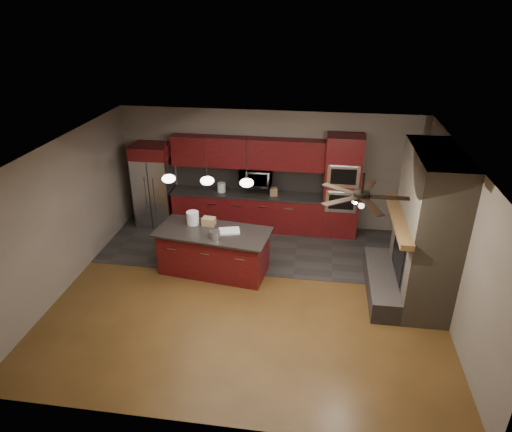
% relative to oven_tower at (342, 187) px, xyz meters
% --- Properties ---
extents(ground, '(7.00, 7.00, 0.00)m').
position_rel_oven_tower_xyz_m(ground, '(-1.70, -2.69, -1.19)').
color(ground, brown).
rests_on(ground, ground).
extents(ceiling, '(7.00, 6.00, 0.02)m').
position_rel_oven_tower_xyz_m(ceiling, '(-1.70, -2.69, 1.61)').
color(ceiling, white).
rests_on(ceiling, back_wall).
extents(back_wall, '(7.00, 0.02, 2.80)m').
position_rel_oven_tower_xyz_m(back_wall, '(-1.70, 0.31, 0.21)').
color(back_wall, gray).
rests_on(back_wall, ground).
extents(right_wall, '(0.02, 6.00, 2.80)m').
position_rel_oven_tower_xyz_m(right_wall, '(1.80, -2.69, 0.21)').
color(right_wall, gray).
rests_on(right_wall, ground).
extents(left_wall, '(0.02, 6.00, 2.80)m').
position_rel_oven_tower_xyz_m(left_wall, '(-5.20, -2.69, 0.21)').
color(left_wall, gray).
rests_on(left_wall, ground).
extents(slate_tile_patch, '(7.00, 2.40, 0.01)m').
position_rel_oven_tower_xyz_m(slate_tile_patch, '(-1.70, -0.89, -1.19)').
color(slate_tile_patch, '#2E2C2A').
rests_on(slate_tile_patch, ground).
extents(fireplace_column, '(1.30, 2.10, 2.80)m').
position_rel_oven_tower_xyz_m(fireplace_column, '(1.34, -2.29, 0.11)').
color(fireplace_column, '#6F624F').
rests_on(fireplace_column, ground).
extents(back_cabinetry, '(3.59, 0.64, 2.20)m').
position_rel_oven_tower_xyz_m(back_cabinetry, '(-2.18, 0.05, -0.30)').
color(back_cabinetry, maroon).
rests_on(back_cabinetry, ground).
extents(oven_tower, '(0.80, 0.63, 2.38)m').
position_rel_oven_tower_xyz_m(oven_tower, '(0.00, 0.00, 0.00)').
color(oven_tower, maroon).
rests_on(oven_tower, ground).
extents(microwave, '(0.73, 0.41, 0.50)m').
position_rel_oven_tower_xyz_m(microwave, '(-1.98, 0.06, 0.11)').
color(microwave, silver).
rests_on(microwave, back_cabinetry).
extents(refrigerator, '(0.85, 0.75, 2.00)m').
position_rel_oven_tower_xyz_m(refrigerator, '(-4.42, -0.07, -0.19)').
color(refrigerator, silver).
rests_on(refrigerator, ground).
extents(kitchen_island, '(2.36, 1.31, 0.92)m').
position_rel_oven_tower_xyz_m(kitchen_island, '(-2.53, -2.04, -0.73)').
color(kitchen_island, maroon).
rests_on(kitchen_island, ground).
extents(white_bucket, '(0.30, 0.30, 0.27)m').
position_rel_oven_tower_xyz_m(white_bucket, '(-2.99, -1.78, -0.14)').
color(white_bucket, white).
rests_on(white_bucket, kitchen_island).
extents(paint_can, '(0.21, 0.21, 0.14)m').
position_rel_oven_tower_xyz_m(paint_can, '(-2.42, -2.29, -0.20)').
color(paint_can, silver).
rests_on(paint_can, kitchen_island).
extents(paint_tray, '(0.46, 0.38, 0.04)m').
position_rel_oven_tower_xyz_m(paint_tray, '(-2.20, -2.02, -0.25)').
color(paint_tray, white).
rests_on(paint_tray, kitchen_island).
extents(cardboard_box, '(0.27, 0.21, 0.16)m').
position_rel_oven_tower_xyz_m(cardboard_box, '(-2.67, -1.78, -0.19)').
color(cardboard_box, '#A68156').
rests_on(cardboard_box, kitchen_island).
extents(counter_bucket, '(0.25, 0.25, 0.22)m').
position_rel_oven_tower_xyz_m(counter_bucket, '(-2.79, 0.01, -0.18)').
color(counter_bucket, white).
rests_on(counter_bucket, back_cabinetry).
extents(counter_box, '(0.20, 0.17, 0.19)m').
position_rel_oven_tower_xyz_m(counter_box, '(-1.55, -0.04, -0.20)').
color(counter_box, '#8E6A49').
rests_on(counter_box, back_cabinetry).
extents(pendant_left, '(0.26, 0.26, 0.92)m').
position_rel_oven_tower_xyz_m(pendant_left, '(-3.35, -1.99, 0.77)').
color(pendant_left, black).
rests_on(pendant_left, ceiling).
extents(pendant_center, '(0.26, 0.26, 0.92)m').
position_rel_oven_tower_xyz_m(pendant_center, '(-2.60, -1.99, 0.77)').
color(pendant_center, black).
rests_on(pendant_center, ceiling).
extents(pendant_right, '(0.26, 0.26, 0.92)m').
position_rel_oven_tower_xyz_m(pendant_right, '(-1.85, -1.99, 0.77)').
color(pendant_right, black).
rests_on(pendant_right, ceiling).
extents(ceiling_fan, '(1.27, 1.33, 0.41)m').
position_rel_oven_tower_xyz_m(ceiling_fan, '(0.10, -3.49, 1.27)').
color(ceiling_fan, black).
rests_on(ceiling_fan, ceiling).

